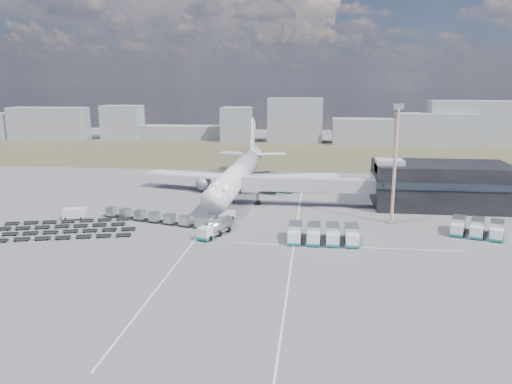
# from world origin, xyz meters

# --- Properties ---
(ground) EXTENTS (420.00, 420.00, 0.00)m
(ground) POSITION_xyz_m (0.00, 0.00, 0.00)
(ground) COLOR #565659
(ground) RESTS_ON ground
(grass_strip) EXTENTS (420.00, 90.00, 0.01)m
(grass_strip) POSITION_xyz_m (0.00, 110.00, 0.01)
(grass_strip) COLOR #433D28
(grass_strip) RESTS_ON ground
(lane_markings) EXTENTS (47.12, 110.00, 0.01)m
(lane_markings) POSITION_xyz_m (9.77, 3.00, 0.01)
(lane_markings) COLOR silver
(lane_markings) RESTS_ON ground
(terminal) EXTENTS (30.40, 16.40, 11.00)m
(terminal) POSITION_xyz_m (47.77, 23.96, 5.25)
(terminal) COLOR black
(terminal) RESTS_ON ground
(jet_bridge) EXTENTS (30.30, 3.80, 7.05)m
(jet_bridge) POSITION_xyz_m (15.90, 20.42, 5.05)
(jet_bridge) COLOR #939399
(jet_bridge) RESTS_ON ground
(airliner) EXTENTS (51.59, 64.53, 17.62)m
(airliner) POSITION_xyz_m (0.00, 32.38, 5.29)
(airliner) COLOR silver
(airliner) RESTS_ON ground
(skyline) EXTENTS (293.57, 25.95, 25.88)m
(skyline) POSITION_xyz_m (4.34, 148.24, 8.27)
(skyline) COLOR gray
(skyline) RESTS_ON ground
(fuel_tanker) EXTENTS (5.63, 9.28, 2.94)m
(fuel_tanker) POSITION_xyz_m (1.21, -4.10, 1.47)
(fuel_tanker) COLOR silver
(fuel_tanker) RESTS_ON ground
(pushback_tug) EXTENTS (3.94, 2.75, 1.58)m
(pushback_tug) POSITION_xyz_m (1.18, 8.00, 0.79)
(pushback_tug) COLOR silver
(pushback_tug) RESTS_ON ground
(utility_van) EXTENTS (4.83, 2.95, 2.39)m
(utility_van) POSITION_xyz_m (-30.21, 3.31, 1.19)
(utility_van) COLOR silver
(utility_van) RESTS_ON ground
(catering_truck) EXTENTS (4.27, 6.97, 2.98)m
(catering_truck) POSITION_xyz_m (12.73, 36.46, 1.53)
(catering_truck) COLOR silver
(catering_truck) RESTS_ON ground
(service_trucks_near) EXTENTS (12.50, 7.00, 2.76)m
(service_trucks_near) POSITION_xyz_m (21.08, -5.63, 1.50)
(service_trucks_near) COLOR silver
(service_trucks_near) RESTS_ON ground
(service_trucks_far) EXTENTS (10.66, 9.33, 2.72)m
(service_trucks_far) POSITION_xyz_m (49.63, 1.70, 1.48)
(service_trucks_far) COLOR silver
(service_trucks_far) RESTS_ON ground
(uld_row) EXTENTS (27.64, 9.75, 1.91)m
(uld_row) POSITION_xyz_m (-11.21, 2.56, 1.14)
(uld_row) COLOR black
(uld_row) RESTS_ON ground
(baggage_dollies) EXTENTS (29.46, 19.66, 0.65)m
(baggage_dollies) POSITION_xyz_m (-29.28, -4.87, 0.32)
(baggage_dollies) COLOR black
(baggage_dollies) RESTS_ON ground
(floodlight_mast) EXTENTS (2.27, 1.85, 23.94)m
(floodlight_mast) POSITION_xyz_m (35.01, 8.38, 12.00)
(floodlight_mast) COLOR #B93A1D
(floodlight_mast) RESTS_ON ground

